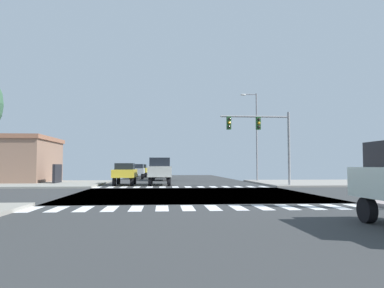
# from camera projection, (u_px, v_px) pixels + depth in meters

# --- Properties ---
(ground) EXTENTS (90.00, 90.00, 0.05)m
(ground) POSITION_uv_depth(u_px,v_px,m) (192.00, 194.00, 21.91)
(ground) COLOR #333436
(sidewalk_corner_ne) EXTENTS (12.00, 12.00, 0.14)m
(sidewalk_corner_ne) POSITION_uv_depth(u_px,v_px,m) (320.00, 183.00, 34.87)
(sidewalk_corner_ne) COLOR gray
(sidewalk_corner_ne) RESTS_ON ground
(sidewalk_corner_nw) EXTENTS (12.00, 12.00, 0.14)m
(sidewalk_corner_nw) POSITION_uv_depth(u_px,v_px,m) (35.00, 184.00, 32.85)
(sidewalk_corner_nw) COLOR gray
(sidewalk_corner_nw) RESTS_ON ground
(crosswalk_near) EXTENTS (13.50, 2.00, 0.01)m
(crosswalk_near) POSITION_uv_depth(u_px,v_px,m) (200.00, 208.00, 14.63)
(crosswalk_near) COLOR white
(crosswalk_near) RESTS_ON ground
(crosswalk_far) EXTENTS (13.50, 2.00, 0.01)m
(crosswalk_far) POSITION_uv_depth(u_px,v_px,m) (182.00, 187.00, 29.16)
(crosswalk_far) COLOR white
(crosswalk_far) RESTS_ON ground
(traffic_signal_mast) EXTENTS (5.66, 0.55, 6.01)m
(traffic_signal_mast) POSITION_uv_depth(u_px,v_px,m) (262.00, 131.00, 29.87)
(traffic_signal_mast) COLOR gray
(traffic_signal_mast) RESTS_ON ground
(street_lamp) EXTENTS (1.78, 0.32, 9.22)m
(street_lamp) POSITION_uv_depth(u_px,v_px,m) (255.00, 130.00, 38.72)
(street_lamp) COLOR gray
(street_lamp) RESTS_ON ground
(pickup_farside_1) EXTENTS (2.00, 5.10, 2.35)m
(pickup_farside_1) POSITION_uv_depth(u_px,v_px,m) (161.00, 169.00, 42.43)
(pickup_farside_1) COLOR black
(pickup_farside_1) RESTS_ON ground
(sedan_crossing_2) EXTENTS (1.80, 4.30, 1.88)m
(sedan_crossing_2) POSITION_uv_depth(u_px,v_px,m) (161.00, 170.00, 51.41)
(sedan_crossing_2) COLOR black
(sedan_crossing_2) RESTS_ON ground
(suv_leading_2) EXTENTS (1.96, 4.60, 2.34)m
(suv_leading_2) POSITION_uv_depth(u_px,v_px,m) (160.00, 169.00, 32.18)
(suv_leading_2) COLOR black
(suv_leading_2) RESTS_ON ground
(sedan_middle_3) EXTENTS (1.80, 4.30, 1.88)m
(sedan_middle_3) POSITION_uv_depth(u_px,v_px,m) (125.00, 172.00, 32.19)
(sedan_middle_3) COLOR black
(sedan_middle_3) RESTS_ON ground
(sedan_outer_4) EXTENTS (1.80, 4.30, 1.88)m
(sedan_outer_4) POSITION_uv_depth(u_px,v_px,m) (141.00, 169.00, 55.54)
(sedan_outer_4) COLOR black
(sedan_outer_4) RESTS_ON ground
(sedan_inner_5) EXTENTS (1.80, 4.30, 1.88)m
(sedan_inner_5) POSITION_uv_depth(u_px,v_px,m) (137.00, 170.00, 47.33)
(sedan_inner_5) COLOR black
(sedan_inner_5) RESTS_ON ground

